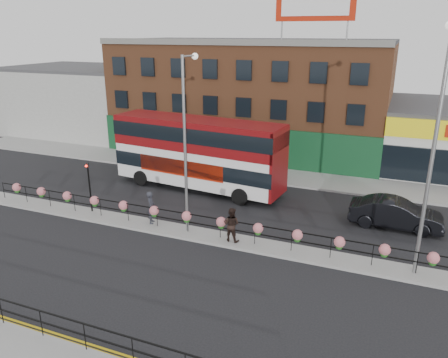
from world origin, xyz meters
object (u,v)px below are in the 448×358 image
at_px(pedestrian_a, 151,207).
at_px(pedestrian_b, 231,224).
at_px(double_decker_bus, 198,147).
at_px(lamp_column_west, 187,131).
at_px(car, 396,214).
at_px(lamp_column_east, 436,133).

distance_m(pedestrian_a, pedestrian_b, 5.25).
height_order(double_decker_bus, pedestrian_a, double_decker_bus).
relative_size(double_decker_bus, pedestrian_a, 6.60).
xyz_separation_m(pedestrian_b, lamp_column_west, (-2.80, 0.50, 4.81)).
bearing_deg(car, pedestrian_b, 124.83).
xyz_separation_m(double_decker_bus, pedestrian_a, (0.15, -6.84, -2.03)).
bearing_deg(lamp_column_east, double_decker_bus, 155.20).
xyz_separation_m(double_decker_bus, lamp_column_west, (2.59, -6.73, 2.76)).
distance_m(car, pedestrian_b, 9.88).
xyz_separation_m(double_decker_bus, pedestrian_b, (5.39, -7.23, -2.05)).
xyz_separation_m(car, pedestrian_a, (-13.41, -5.15, 0.27)).
bearing_deg(pedestrian_b, lamp_column_east, -173.31).
distance_m(double_decker_bus, car, 13.86).
bearing_deg(lamp_column_west, double_decker_bus, 111.04).
distance_m(pedestrian_a, lamp_column_east, 15.55).
relative_size(pedestrian_a, lamp_column_west, 0.20).
xyz_separation_m(car, lamp_column_east, (1.06, -5.06, 5.97)).
bearing_deg(car, double_decker_bus, 83.59).
xyz_separation_m(pedestrian_a, lamp_column_east, (14.47, 0.08, 5.70)).
relative_size(double_decker_bus, car, 2.46).
bearing_deg(lamp_column_west, lamp_column_east, -0.13).
height_order(pedestrian_b, lamp_column_east, lamp_column_east).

